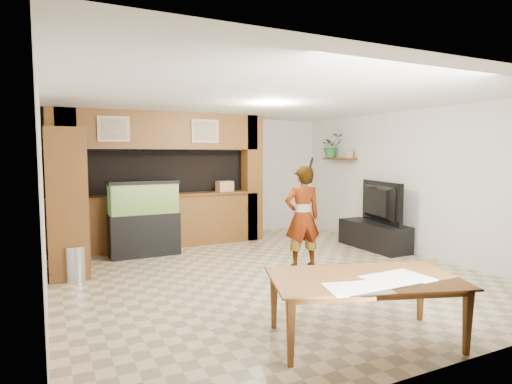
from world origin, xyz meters
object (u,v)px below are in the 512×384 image
pantry_cabinet (66,202)px  aquarium (144,219)px  dining_table (365,310)px  person (302,217)px  television (375,202)px

pantry_cabinet → aquarium: pantry_cabinet is taller
pantry_cabinet → dining_table: 4.58m
person → television: bearing=-154.9°
pantry_cabinet → dining_table: pantry_cabinet is taller
dining_table → aquarium: bearing=123.2°
television → pantry_cabinet: bearing=96.0°
person → dining_table: 2.80m
pantry_cabinet → dining_table: size_ratio=1.22×
aquarium → person: person is taller
dining_table → pantry_cabinet: bearing=141.5°
pantry_cabinet → person: pantry_cabinet is taller
aquarium → television: aquarium is taller
pantry_cabinet → dining_table: bearing=-57.3°
aquarium → dining_table: 4.68m
television → person: (-1.98, -0.55, -0.08)m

